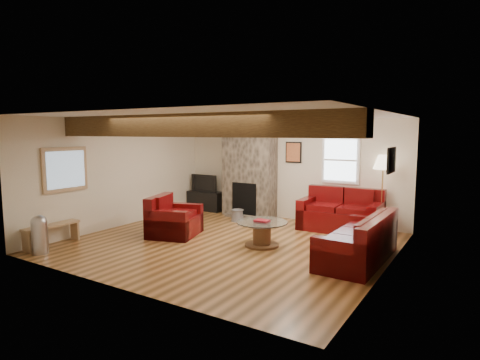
% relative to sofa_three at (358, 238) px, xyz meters
% --- Properties ---
extents(room, '(8.00, 8.00, 8.00)m').
position_rel_sofa_three_xyz_m(room, '(-2.48, -0.27, 0.85)').
color(room, brown).
rests_on(room, ground).
extents(floor, '(6.00, 6.00, 0.00)m').
position_rel_sofa_three_xyz_m(floor, '(-2.48, -0.27, -0.40)').
color(floor, brown).
rests_on(floor, ground).
extents(oak_beam, '(6.00, 0.36, 0.38)m').
position_rel_sofa_three_xyz_m(oak_beam, '(-2.48, -1.52, 1.91)').
color(oak_beam, '#311D0E').
rests_on(oak_beam, room).
extents(chimney_breast, '(1.40, 0.67, 2.50)m').
position_rel_sofa_three_xyz_m(chimney_breast, '(-3.48, 2.22, 0.82)').
color(chimney_breast, '#3A342D').
rests_on(chimney_breast, floor).
extents(back_window, '(0.90, 0.08, 1.10)m').
position_rel_sofa_three_xyz_m(back_window, '(-1.13, 2.44, 1.15)').
color(back_window, white).
rests_on(back_window, room).
extents(hatch_window, '(0.08, 1.00, 0.90)m').
position_rel_sofa_three_xyz_m(hatch_window, '(-5.44, -1.77, 1.05)').
color(hatch_window, tan).
rests_on(hatch_window, room).
extents(ceiling_dome, '(0.40, 0.40, 0.18)m').
position_rel_sofa_three_xyz_m(ceiling_dome, '(-1.58, 0.63, 2.04)').
color(ceiling_dome, '#F1E5CC').
rests_on(ceiling_dome, room).
extents(artwork_back, '(0.42, 0.06, 0.52)m').
position_rel_sofa_three_xyz_m(artwork_back, '(-2.33, 2.44, 1.30)').
color(artwork_back, black).
rests_on(artwork_back, room).
extents(artwork_right, '(0.06, 0.55, 0.42)m').
position_rel_sofa_three_xyz_m(artwork_right, '(0.48, 0.03, 1.35)').
color(artwork_right, black).
rests_on(artwork_right, room).
extents(sofa_three, '(0.91, 2.10, 0.80)m').
position_rel_sofa_three_xyz_m(sofa_three, '(0.00, 0.00, 0.00)').
color(sofa_three, '#420804').
rests_on(sofa_three, floor).
extents(loveseat, '(1.78, 1.05, 0.93)m').
position_rel_sofa_three_xyz_m(loveseat, '(-0.94, 1.96, 0.06)').
color(loveseat, '#420804').
rests_on(loveseat, floor).
extents(armchair_red, '(1.19, 1.28, 0.85)m').
position_rel_sofa_three_xyz_m(armchair_red, '(-3.79, -0.37, 0.02)').
color(armchair_red, '#420804').
rests_on(armchair_red, floor).
extents(coffee_table, '(0.99, 0.99, 0.52)m').
position_rel_sofa_three_xyz_m(coffee_table, '(-1.82, -0.09, -0.16)').
color(coffee_table, '#482717').
rests_on(coffee_table, floor).
extents(tv_cabinet, '(1.06, 0.42, 0.53)m').
position_rel_sofa_three_xyz_m(tv_cabinet, '(-4.93, 2.26, -0.14)').
color(tv_cabinet, black).
rests_on(tv_cabinet, floor).
extents(television, '(0.84, 0.11, 0.49)m').
position_rel_sofa_three_xyz_m(television, '(-4.93, 2.26, 0.37)').
color(television, black).
rests_on(television, tv_cabinet).
extents(floor_lamp, '(0.44, 0.44, 1.71)m').
position_rel_sofa_three_xyz_m(floor_lamp, '(-0.12, 2.28, 1.06)').
color(floor_lamp, '#B38B4A').
rests_on(floor_lamp, floor).
extents(pine_bench, '(0.26, 1.11, 0.41)m').
position_rel_sofa_three_xyz_m(pine_bench, '(-5.31, -2.22, -0.19)').
color(pine_bench, tan).
rests_on(pine_bench, floor).
extents(pedal_bin, '(0.29, 0.29, 0.72)m').
position_rel_sofa_three_xyz_m(pedal_bin, '(-5.01, -2.65, -0.04)').
color(pedal_bin, '#AEAEB3').
rests_on(pedal_bin, floor).
extents(coal_bucket, '(0.32, 0.32, 0.30)m').
position_rel_sofa_three_xyz_m(coal_bucket, '(-3.39, 1.50, -0.25)').
color(coal_bucket, gray).
rests_on(coal_bucket, floor).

